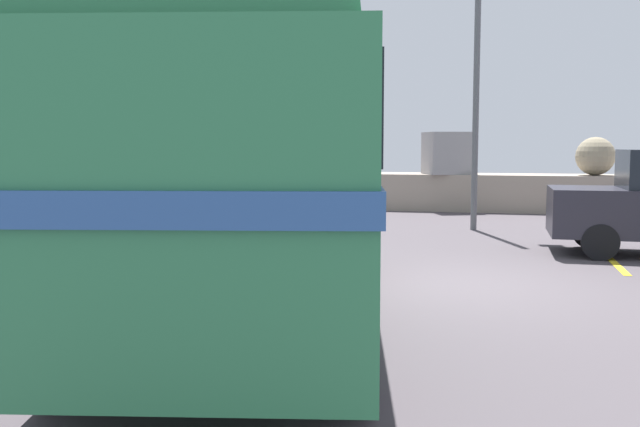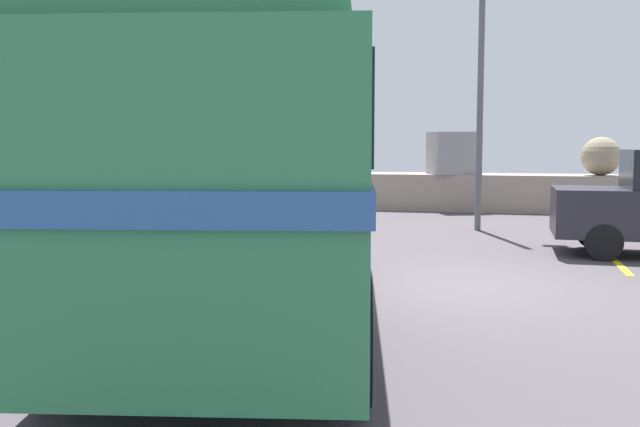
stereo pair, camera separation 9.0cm
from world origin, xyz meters
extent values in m
cube|color=#494247|center=(0.00, 0.00, 0.01)|extent=(32.00, 26.00, 0.02)
cube|color=gray|center=(0.00, 11.80, 0.55)|extent=(31.36, 1.80, 1.10)
cube|color=tan|center=(-12.58, 11.67, 1.61)|extent=(1.21, 1.13, 1.02)
cube|color=tan|center=(-8.58, 12.19, 1.60)|extent=(1.30, 1.26, 0.99)
sphere|color=#A88689|center=(-4.22, 11.87, 1.69)|extent=(1.17, 1.17, 1.17)
cube|color=gray|center=(-0.53, 11.51, 1.72)|extent=(1.69, 1.64, 1.24)
sphere|color=gray|center=(3.57, 11.56, 1.65)|extent=(1.09, 1.09, 1.09)
cube|color=yellow|center=(2.71, 3.50, 0.02)|extent=(0.12, 4.40, 0.01)
cylinder|color=black|center=(-3.43, -0.10, 0.50)|extent=(0.46, 1.00, 0.96)
cylinder|color=black|center=(-1.26, 0.33, 0.50)|extent=(0.46, 1.00, 0.96)
cylinder|color=black|center=(-2.42, -5.21, 0.50)|extent=(0.46, 1.00, 0.96)
cylinder|color=black|center=(-0.25, -4.78, 0.50)|extent=(0.46, 1.00, 0.96)
cube|color=#307B4E|center=(-1.84, -2.44, 1.57)|extent=(3.98, 8.71, 2.10)
cylinder|color=#307B4E|center=(-1.84, -2.44, 2.62)|extent=(3.72, 8.34, 2.20)
cube|color=#2F5898|center=(-1.84, -2.44, 1.63)|extent=(4.05, 8.80, 0.20)
cube|color=black|center=(-1.84, -2.44, 2.15)|extent=(3.95, 8.38, 0.64)
cube|color=silver|center=(-2.67, 1.75, 0.70)|extent=(2.27, 0.60, 0.28)
cylinder|color=black|center=(-6.51, 1.35, 0.50)|extent=(0.42, 0.99, 0.96)
cube|color=silver|center=(-7.84, 2.84, 0.70)|extent=(2.28, 0.49, 0.28)
cylinder|color=black|center=(2.51, 2.76, 0.33)|extent=(0.62, 0.20, 0.62)
cylinder|color=black|center=(2.53, 4.29, 0.33)|extent=(0.62, 0.20, 0.62)
cylinder|color=#5B5B60|center=(0.33, 6.69, 3.71)|extent=(0.14, 0.14, 7.42)
camera|label=1|loc=(0.69, -9.90, 1.96)|focal=39.89mm
camera|label=2|loc=(0.78, -9.87, 1.96)|focal=39.89mm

